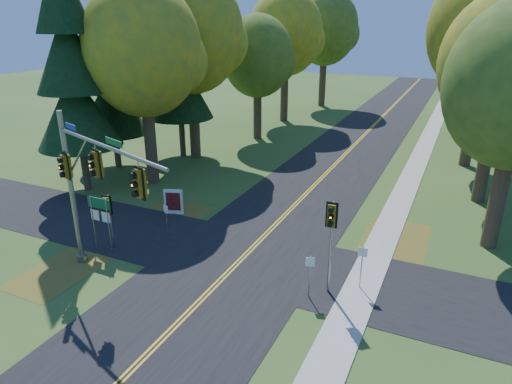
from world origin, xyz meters
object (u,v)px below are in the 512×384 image
at_px(traffic_mast, 88,179).
at_px(info_kiosk, 174,202).
at_px(east_signal_pole, 331,225).
at_px(route_sign_cluster, 100,213).

bearing_deg(traffic_mast, info_kiosk, 117.75).
height_order(traffic_mast, east_signal_pole, traffic_mast).
xyz_separation_m(east_signal_pole, route_sign_cluster, (-11.89, -1.16, -1.21)).
distance_m(east_signal_pole, info_kiosk, 12.40).
bearing_deg(east_signal_pole, route_sign_cluster, -179.48).
distance_m(traffic_mast, info_kiosk, 8.79).
height_order(traffic_mast, info_kiosk, traffic_mast).
height_order(route_sign_cluster, info_kiosk, route_sign_cluster).
bearing_deg(info_kiosk, route_sign_cluster, -115.95).
height_order(east_signal_pole, info_kiosk, east_signal_pole).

